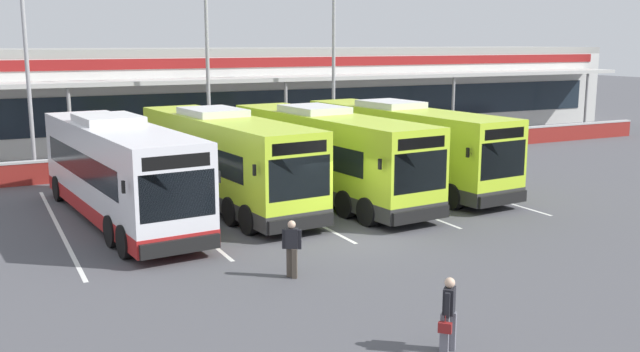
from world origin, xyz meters
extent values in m
plane|color=#4C4C51|center=(0.00, 0.00, 0.00)|extent=(200.00, 200.00, 0.00)
cube|color=silver|center=(0.00, 27.00, 2.75)|extent=(70.00, 10.00, 5.50)
cube|color=#19232D|center=(0.00, 21.98, 2.30)|extent=(66.00, 0.08, 2.20)
cube|color=maroon|center=(0.00, 21.97, 5.15)|extent=(68.00, 0.08, 0.60)
cube|color=beige|center=(0.00, 20.50, 4.20)|extent=(67.00, 3.00, 0.24)
cube|color=gray|center=(0.00, 27.00, 5.75)|extent=(70.00, 10.00, 0.50)
cylinder|color=#999999|center=(-6.20, 19.30, 2.10)|extent=(0.20, 0.20, 4.20)
cylinder|color=#999999|center=(6.20, 19.30, 2.10)|extent=(0.20, 0.20, 4.20)
cylinder|color=#999999|center=(18.60, 19.30, 2.10)|extent=(0.20, 0.20, 4.20)
cylinder|color=#999999|center=(31.00, 19.30, 2.10)|extent=(0.20, 0.20, 4.20)
cube|color=maroon|center=(0.00, 14.50, 0.50)|extent=(60.00, 0.36, 1.00)
cube|color=#B2B2B2|center=(0.00, 14.50, 1.05)|extent=(60.00, 0.40, 0.10)
cube|color=silver|center=(-6.23, 5.94, 1.91)|extent=(3.69, 12.19, 3.19)
cube|color=#AD1E1E|center=(-6.23, 5.94, 0.59)|extent=(3.71, 12.21, 0.56)
cube|color=black|center=(-6.27, 6.33, 2.15)|extent=(3.49, 9.80, 0.96)
cube|color=black|center=(-5.66, 0.01, 2.05)|extent=(2.31, 0.32, 1.40)
cube|color=black|center=(-5.66, 0.00, 3.05)|extent=(2.05, 0.28, 0.40)
cube|color=silver|center=(-6.33, 6.93, 3.64)|extent=(2.31, 2.98, 0.28)
cube|color=black|center=(-5.65, -0.10, 0.55)|extent=(2.45, 0.39, 0.44)
cube|color=black|center=(-4.25, 0.50, 2.40)|extent=(0.09, 0.13, 0.36)
cube|color=black|center=(-7.14, 0.22, 2.40)|extent=(0.09, 0.13, 0.36)
cylinder|color=black|center=(-5.48, 10.63, 0.52)|extent=(0.42, 1.07, 1.04)
cylinder|color=black|center=(-7.86, 10.40, 0.52)|extent=(0.42, 1.07, 1.04)
cylinder|color=black|center=(-4.74, 2.86, 0.52)|extent=(0.42, 1.07, 1.04)
cylinder|color=black|center=(-7.12, 2.64, 0.52)|extent=(0.42, 1.07, 1.04)
cylinder|color=black|center=(-4.60, 1.47, 0.52)|extent=(0.42, 1.07, 1.04)
cylinder|color=black|center=(-6.98, 1.24, 0.52)|extent=(0.42, 1.07, 1.04)
cube|color=#B7DB2D|center=(-1.95, 6.79, 1.91)|extent=(3.69, 12.19, 3.19)
cube|color=#333333|center=(-1.95, 6.79, 0.59)|extent=(3.71, 12.21, 0.56)
cube|color=black|center=(-1.99, 7.19, 2.15)|extent=(3.49, 9.80, 0.96)
cube|color=black|center=(-1.38, 0.87, 2.05)|extent=(2.31, 0.32, 1.40)
cube|color=black|center=(-1.38, 0.86, 3.05)|extent=(2.05, 0.28, 0.40)
cube|color=silver|center=(-2.05, 7.79, 3.64)|extent=(2.31, 2.98, 0.28)
cube|color=black|center=(-1.37, 0.76, 0.55)|extent=(2.45, 0.39, 0.44)
cube|color=black|center=(0.03, 1.36, 2.40)|extent=(0.09, 0.13, 0.36)
cube|color=black|center=(-2.86, 1.08, 2.40)|extent=(0.09, 0.13, 0.36)
cylinder|color=black|center=(-1.20, 11.49, 0.52)|extent=(0.42, 1.07, 1.04)
cylinder|color=black|center=(-3.58, 11.26, 0.52)|extent=(0.42, 1.07, 1.04)
cylinder|color=black|center=(-0.46, 3.72, 0.52)|extent=(0.42, 1.07, 1.04)
cylinder|color=black|center=(-2.84, 3.49, 0.52)|extent=(0.42, 1.07, 1.04)
cylinder|color=black|center=(-0.32, 2.33, 0.52)|extent=(0.42, 1.07, 1.04)
cylinder|color=black|center=(-2.70, 2.10, 0.52)|extent=(0.42, 1.07, 1.04)
cube|color=#B7DB2D|center=(2.21, 5.96, 1.91)|extent=(3.69, 12.19, 3.19)
cube|color=#333333|center=(2.21, 5.96, 0.59)|extent=(3.71, 12.21, 0.56)
cube|color=black|center=(2.17, 6.36, 2.15)|extent=(3.49, 9.80, 0.96)
cube|color=black|center=(2.78, 0.04, 2.05)|extent=(2.31, 0.32, 1.40)
cube|color=black|center=(2.78, 0.03, 3.05)|extent=(2.05, 0.28, 0.40)
cube|color=silver|center=(2.12, 6.96, 3.64)|extent=(2.31, 2.98, 0.28)
cube|color=black|center=(2.79, -0.07, 0.55)|extent=(2.45, 0.39, 0.44)
cube|color=black|center=(4.20, 0.53, 2.40)|extent=(0.09, 0.13, 0.36)
cube|color=black|center=(1.30, 0.25, 2.40)|extent=(0.09, 0.13, 0.36)
cylinder|color=black|center=(2.96, 10.66, 0.52)|extent=(0.42, 1.07, 1.04)
cylinder|color=black|center=(0.58, 10.43, 0.52)|extent=(0.42, 1.07, 1.04)
cylinder|color=black|center=(3.71, 2.89, 0.52)|extent=(0.42, 1.07, 1.04)
cylinder|color=black|center=(1.33, 2.66, 0.52)|extent=(0.42, 1.07, 1.04)
cylinder|color=black|center=(3.84, 1.50, 0.52)|extent=(0.42, 1.07, 1.04)
cylinder|color=black|center=(1.46, 1.27, 0.52)|extent=(0.42, 1.07, 1.04)
cube|color=#B7DB2D|center=(6.43, 6.68, 1.91)|extent=(3.69, 12.19, 3.19)
cube|color=#333333|center=(6.43, 6.68, 0.59)|extent=(3.71, 12.21, 0.56)
cube|color=black|center=(6.39, 7.08, 2.15)|extent=(3.49, 9.80, 0.96)
cube|color=black|center=(7.00, 0.76, 2.05)|extent=(2.31, 0.32, 1.40)
cube|color=black|center=(7.00, 0.75, 3.05)|extent=(2.05, 0.28, 0.40)
cube|color=silver|center=(6.34, 7.68, 3.64)|extent=(2.31, 2.98, 0.28)
cube|color=black|center=(7.01, 0.65, 0.55)|extent=(2.45, 0.39, 0.44)
cube|color=black|center=(8.42, 1.25, 2.40)|extent=(0.09, 0.13, 0.36)
cube|color=black|center=(5.52, 0.97, 2.40)|extent=(0.09, 0.13, 0.36)
cylinder|color=black|center=(7.18, 11.38, 0.52)|extent=(0.42, 1.07, 1.04)
cylinder|color=black|center=(4.80, 11.15, 0.52)|extent=(0.42, 1.07, 1.04)
cylinder|color=black|center=(7.93, 3.61, 0.52)|extent=(0.42, 1.07, 1.04)
cylinder|color=black|center=(5.55, 3.38, 0.52)|extent=(0.42, 1.07, 1.04)
cylinder|color=black|center=(8.06, 2.22, 0.52)|extent=(0.42, 1.07, 1.04)
cylinder|color=black|center=(5.68, 1.99, 0.52)|extent=(0.42, 1.07, 1.04)
cube|color=silver|center=(-8.40, 6.00, 0.00)|extent=(0.14, 13.00, 0.01)
cube|color=silver|center=(-4.20, 6.00, 0.00)|extent=(0.14, 13.00, 0.01)
cube|color=silver|center=(0.00, 6.00, 0.00)|extent=(0.14, 13.00, 0.01)
cube|color=silver|center=(4.20, 6.00, 0.00)|extent=(0.14, 13.00, 0.01)
cube|color=silver|center=(8.40, 6.00, 0.00)|extent=(0.14, 13.00, 0.01)
cube|color=slate|center=(-2.29, -8.39, 0.42)|extent=(0.23, 0.23, 0.84)
cube|color=slate|center=(-2.10, -8.36, 0.42)|extent=(0.23, 0.23, 0.84)
cube|color=black|center=(-2.20, -8.37, 1.12)|extent=(0.40, 0.39, 0.56)
cube|color=black|center=(-2.35, -8.53, 1.09)|extent=(0.13, 0.13, 0.54)
cube|color=black|center=(-2.04, -8.22, 1.09)|extent=(0.13, 0.13, 0.54)
sphere|color=#DBB293|center=(-2.20, -8.37, 1.51)|extent=(0.22, 0.22, 0.22)
cube|color=maroon|center=(-2.42, -8.56, 0.63)|extent=(0.28, 0.29, 0.22)
cylinder|color=maroon|center=(-2.42, -8.56, 0.81)|extent=(0.02, 0.02, 0.16)
cube|color=#4C4238|center=(-3.24, -2.49, 0.42)|extent=(0.21, 0.23, 0.84)
cube|color=#4C4238|center=(-3.17, -2.67, 0.42)|extent=(0.21, 0.23, 0.84)
cube|color=black|center=(-3.20, -2.58, 1.12)|extent=(0.40, 0.36, 0.56)
cube|color=black|center=(-3.39, -2.47, 1.09)|extent=(0.13, 0.13, 0.54)
cube|color=black|center=(-3.02, -2.70, 1.09)|extent=(0.13, 0.13, 0.54)
sphere|color=#DBB293|center=(-3.20, -2.58, 1.51)|extent=(0.22, 0.22, 0.22)
cylinder|color=#9E9EA3|center=(-8.22, 17.36, 5.50)|extent=(0.20, 0.20, 11.00)
cylinder|color=#9E9EA3|center=(0.54, 16.58, 5.50)|extent=(0.20, 0.20, 11.00)
cylinder|color=#9E9EA3|center=(8.20, 16.93, 5.50)|extent=(0.20, 0.20, 11.00)
camera|label=1|loc=(-10.81, -19.68, 6.43)|focal=39.61mm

